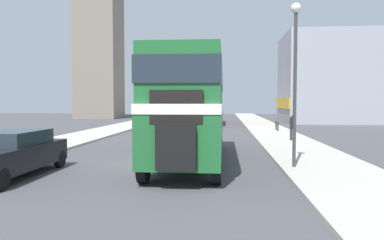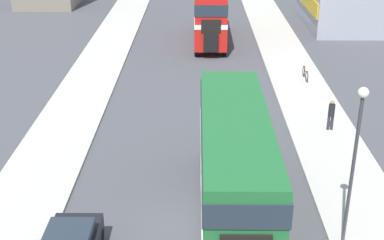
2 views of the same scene
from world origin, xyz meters
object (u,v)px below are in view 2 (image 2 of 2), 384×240
at_px(bicycle_on_pavement, 305,74).
at_px(street_lamp, 356,145).
at_px(double_decker_bus, 235,159).
at_px(bus_distant, 210,10).
at_px(pedestrian_walking, 331,113).

relative_size(bicycle_on_pavement, street_lamp, 0.30).
xyz_separation_m(double_decker_bus, street_lamp, (3.85, -1.67, 1.46)).
xyz_separation_m(bus_distant, street_lamp, (4.28, -26.49, 1.38)).
bearing_deg(street_lamp, double_decker_bus, 156.58).
distance_m(pedestrian_walking, street_lamp, 10.00).
xyz_separation_m(pedestrian_walking, bicycle_on_pavement, (0.15, 7.82, -0.56)).
bearing_deg(pedestrian_walking, double_decker_bus, -125.30).
xyz_separation_m(double_decker_bus, pedestrian_walking, (5.49, 7.75, -1.46)).
distance_m(double_decker_bus, pedestrian_walking, 9.61).
bearing_deg(street_lamp, pedestrian_walking, 80.16).
xyz_separation_m(double_decker_bus, bicycle_on_pavement, (5.64, 15.57, -2.01)).
height_order(bus_distant, pedestrian_walking, bus_distant).
bearing_deg(pedestrian_walking, street_lamp, -99.84).
distance_m(bus_distant, bicycle_on_pavement, 11.26).
bearing_deg(bus_distant, pedestrian_walking, -70.88).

